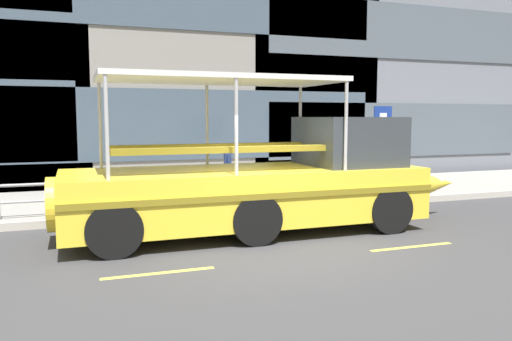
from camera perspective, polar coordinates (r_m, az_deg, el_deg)
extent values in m
plane|color=#3D3D3F|center=(9.91, 2.08, -8.36)|extent=(120.00, 120.00, 0.00)
cube|color=#99968E|center=(15.12, -5.89, -3.02)|extent=(32.00, 4.80, 0.18)
cube|color=#B2ADA3|center=(12.76, -3.17, -4.69)|extent=(32.00, 0.18, 0.18)
cube|color=#DBD64C|center=(8.30, -10.92, -11.32)|extent=(1.80, 0.12, 0.01)
cube|color=#DBD64C|center=(10.17, 17.19, -8.24)|extent=(1.80, 0.12, 0.01)
cube|color=#3D4C5B|center=(17.80, -5.92, 5.19)|extent=(12.95, 0.06, 2.43)
cube|color=#4C5660|center=(21.36, 16.21, 4.43)|extent=(11.66, 0.06, 2.15)
cube|color=#4C5660|center=(21.62, 16.53, 14.82)|extent=(11.66, 0.06, 2.15)
cylinder|color=gray|center=(13.03, -2.42, -0.65)|extent=(11.04, 0.07, 0.07)
cylinder|color=gray|center=(13.08, -2.42, -2.32)|extent=(11.04, 0.06, 0.06)
cylinder|color=gray|center=(12.49, -19.96, -3.07)|extent=(0.09, 0.09, 0.77)
cylinder|color=gray|center=(12.58, -12.75, -2.79)|extent=(0.09, 0.09, 0.77)
cylinder|color=gray|center=(12.87, -5.77, -2.48)|extent=(0.09, 0.09, 0.77)
cylinder|color=gray|center=(13.34, 0.82, -2.15)|extent=(0.09, 0.09, 0.77)
cylinder|color=gray|center=(13.97, 6.89, -1.82)|extent=(0.09, 0.09, 0.77)
cylinder|color=gray|center=(14.74, 12.37, -1.51)|extent=(0.09, 0.09, 0.77)
cylinder|color=gray|center=(15.63, 17.27, -1.22)|extent=(0.09, 0.09, 0.77)
cylinder|color=#4C4F54|center=(15.43, 13.94, 2.16)|extent=(0.08, 0.08, 2.58)
cube|color=navy|center=(15.36, 14.13, 5.65)|extent=(0.60, 0.04, 0.76)
cube|color=white|center=(15.34, 14.18, 5.65)|extent=(0.24, 0.01, 0.36)
cube|color=yellow|center=(10.82, -1.11, -2.67)|extent=(7.55, 2.50, 1.10)
cone|color=yellow|center=(13.04, 18.50, -1.49)|extent=(1.70, 1.05, 1.05)
cylinder|color=yellow|center=(10.26, -21.53, -3.57)|extent=(0.38, 1.05, 1.05)
cube|color=olive|center=(9.62, 1.32, -2.94)|extent=(7.55, 0.04, 0.12)
sphere|color=white|center=(13.31, 19.95, -1.18)|extent=(0.22, 0.22, 0.22)
cube|color=#33383D|center=(11.73, 10.32, 3.29)|extent=(1.89, 2.10, 1.09)
cube|color=silver|center=(10.55, -4.10, 10.24)|extent=(4.91, 2.30, 0.10)
cylinder|color=#B2B2B7|center=(12.37, 5.02, 5.18)|extent=(0.07, 0.07, 1.81)
cylinder|color=#B2B2B7|center=(10.42, 10.13, 4.95)|extent=(0.07, 0.07, 1.81)
cylinder|color=#B2B2B7|center=(11.59, -5.55, 5.12)|extent=(0.07, 0.07, 1.81)
cylinder|color=#B2B2B7|center=(9.47, -2.24, 4.94)|extent=(0.07, 0.07, 1.81)
cylinder|color=#B2B2B7|center=(11.24, -17.19, 4.85)|extent=(0.07, 0.07, 1.81)
cylinder|color=#B2B2B7|center=(9.04, -16.52, 4.64)|extent=(0.07, 0.07, 1.81)
cube|color=olive|center=(11.12, -4.89, 2.73)|extent=(4.51, 0.28, 0.12)
cube|color=olive|center=(9.97, -3.10, 2.36)|extent=(4.51, 0.28, 0.12)
cylinder|color=black|center=(13.05, 9.10, -2.69)|extent=(1.00, 0.28, 1.00)
cylinder|color=black|center=(11.12, 14.86, -4.33)|extent=(1.00, 0.28, 1.00)
cylinder|color=black|center=(11.90, -3.76, -3.47)|extent=(1.00, 0.28, 1.00)
cylinder|color=black|center=(9.74, 0.02, -5.58)|extent=(1.00, 0.28, 1.00)
cylinder|color=black|center=(11.46, -16.58, -4.08)|extent=(1.00, 0.28, 1.00)
cylinder|color=black|center=(9.21, -15.74, -6.50)|extent=(1.00, 0.28, 1.00)
cylinder|color=#47423D|center=(15.13, 10.52, -1.31)|extent=(0.09, 0.09, 0.75)
cylinder|color=#47423D|center=(15.23, 10.10, -1.26)|extent=(0.09, 0.09, 0.75)
cube|color=maroon|center=(15.11, 10.35, 1.12)|extent=(0.24, 0.32, 0.53)
cylinder|color=maroon|center=(14.99, 10.88, 0.97)|extent=(0.07, 0.07, 0.48)
cylinder|color=maroon|center=(15.24, 9.83, 1.07)|extent=(0.07, 0.07, 0.48)
sphere|color=tan|center=(15.08, 10.38, 2.59)|extent=(0.21, 0.21, 0.21)
cylinder|color=#1E2338|center=(13.95, -3.26, -1.75)|extent=(0.10, 0.10, 0.79)
cylinder|color=#1E2338|center=(13.80, -3.17, -1.84)|extent=(0.10, 0.10, 0.79)
cube|color=navy|center=(13.80, -3.23, 0.97)|extent=(0.22, 0.32, 0.56)
cylinder|color=navy|center=(14.00, -3.34, 0.93)|extent=(0.07, 0.07, 0.50)
cylinder|color=navy|center=(13.61, -3.12, 0.78)|extent=(0.07, 0.07, 0.50)
sphere|color=#936B4C|center=(13.77, -3.24, 2.67)|extent=(0.22, 0.22, 0.22)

